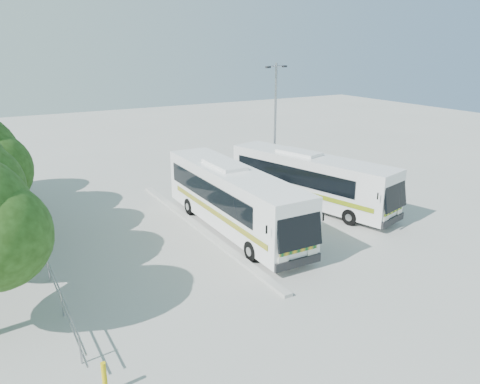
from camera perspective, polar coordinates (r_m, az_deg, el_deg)
ground at (r=24.02m, az=2.10°, el=-5.08°), size 100.00×100.00×0.00m
kerb_divider at (r=24.61m, az=-4.94°, el=-4.37°), size 0.40×16.00×0.15m
railing at (r=24.38m, az=-23.75°, el=-4.42°), size 0.06×22.00×1.00m
coach_main at (r=23.91m, az=-0.82°, el=-0.69°), size 2.52×11.54×3.20m
coach_adjacent at (r=27.88m, az=8.58°, el=1.60°), size 4.91×11.09×3.03m
lamppost at (r=32.01m, az=4.32°, el=8.95°), size 1.95×0.67×8.08m
bollard at (r=14.31m, az=-16.19°, el=-20.98°), size 0.17×0.17×1.01m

